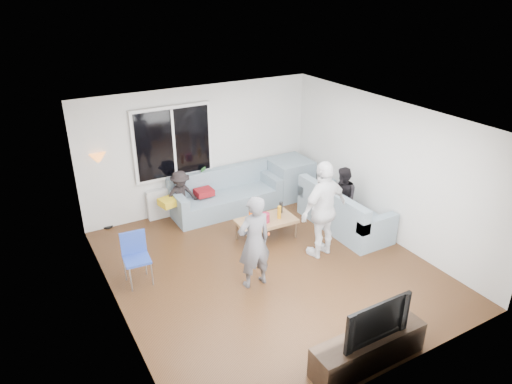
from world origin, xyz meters
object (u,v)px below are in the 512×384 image
coffee_table (266,229)px  player_right (324,210)px  sofa_right_section (345,208)px  spectator_back (181,197)px  player_left (254,242)px  television (372,318)px  side_chair (137,260)px  tv_console (368,349)px  sofa_back_section (226,192)px  spectator_right (343,198)px  floor_lamp (103,191)px

coffee_table → player_right: player_right is taller
sofa_right_section → spectator_back: (-2.68, 1.83, 0.12)m
sofa_right_section → player_right: (-0.97, -0.57, 0.46)m
sofa_right_section → player_left: (-2.47, -0.78, 0.36)m
player_left → television: player_left is taller
side_chair → tv_console: 3.75m
sofa_right_section → tv_console: 3.61m
sofa_back_section → player_left: (-0.78, -2.58, 0.36)m
spectator_back → tv_console: 4.85m
side_chair → player_left: (1.60, -0.95, 0.35)m
player_right → television: size_ratio=1.79×
television → player_right: bearing=66.0°
sofa_back_section → player_left: size_ratio=1.47×
player_left → spectator_right: (2.47, 0.86, -0.17)m
spectator_right → television: spectator_right is taller
side_chair → television: (2.03, -3.14, 0.29)m
spectator_right → player_left: bearing=-52.9°
sofa_right_section → sofa_back_section: bearing=43.2°
spectator_right → television: size_ratio=1.24×
sofa_right_section → television: (-2.04, -2.97, 0.30)m
side_chair → sofa_right_section: bearing=2.3°
coffee_table → floor_lamp: (-2.51, 1.94, 0.58)m
tv_console → sofa_back_section: bearing=85.8°
sofa_back_section → side_chair: side_chair is taller
spectator_right → spectator_back: size_ratio=1.12×
player_left → spectator_right: bearing=-161.9°
floor_lamp → coffee_table: bearing=-37.6°
player_left → television: bearing=99.8°
side_chair → spectator_back: bearing=54.6°
sofa_back_section → side_chair: size_ratio=2.67×
sofa_right_section → floor_lamp: floor_lamp is taller
coffee_table → floor_lamp: size_ratio=0.71×
sofa_right_section → player_left: player_left is taller
side_chair → floor_lamp: floor_lamp is taller
sofa_back_section → player_right: 2.52m
player_left → spectator_back: 2.63m
player_left → television: (0.42, -2.19, -0.06)m
tv_console → spectator_back: bearing=97.5°
player_left → spectator_back: size_ratio=1.44×
player_right → tv_console: bearing=55.6°
side_chair → player_right: player_right is taller
spectator_back → television: 4.84m
sofa_back_section → floor_lamp: (-2.38, 0.51, 0.36)m
side_chair → coffee_table: bearing=9.4°
coffee_table → floor_lamp: floor_lamp is taller
sofa_right_section → player_right: player_right is taller
tv_console → coffee_table: bearing=81.7°
coffee_table → tv_console: 3.38m
coffee_table → spectator_right: (1.56, -0.29, 0.41)m
coffee_table → floor_lamp: 3.23m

